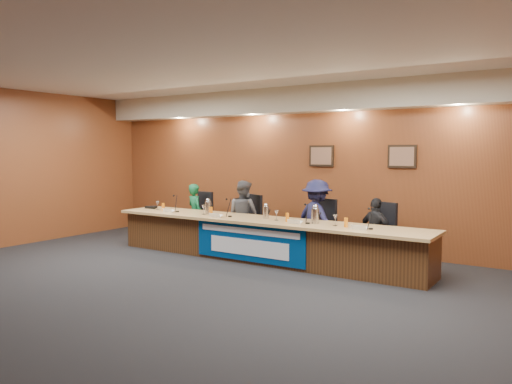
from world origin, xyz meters
TOP-DOWN VIEW (x-y plane):
  - floor at (0.00, 0.00)m, footprint 10.00×10.00m
  - ceiling at (0.00, 0.00)m, footprint 10.00×8.00m
  - wall_back at (0.00, 4.00)m, footprint 10.00×0.04m
  - soffit at (0.00, 3.75)m, footprint 10.00×0.50m
  - dais_body at (0.00, 2.40)m, footprint 6.00×0.80m
  - dais_top at (0.00, 2.35)m, footprint 6.10×0.95m
  - banner at (0.00, 1.99)m, footprint 2.20×0.02m
  - banner_text_upper at (0.00, 1.97)m, footprint 2.00×0.01m
  - banner_text_lower at (0.00, 1.97)m, footprint 1.60×0.01m
  - wall_photo_left at (0.40, 3.97)m, footprint 0.52×0.04m
  - wall_photo_right at (2.00, 3.97)m, footprint 0.52×0.04m
  - panelist_a at (-2.06, 3.01)m, footprint 0.54×0.46m
  - panelist_b at (-0.82, 3.01)m, footprint 0.74×0.61m
  - panelist_c at (0.78, 3.01)m, footprint 1.06×0.85m
  - panelist_d at (1.88, 3.01)m, footprint 0.74×0.49m
  - office_chair_a at (-2.06, 3.11)m, footprint 0.53×0.53m
  - office_chair_b at (-0.82, 3.11)m, footprint 0.63×0.63m
  - office_chair_c at (0.78, 3.11)m, footprint 0.59×0.59m
  - office_chair_d at (1.88, 3.11)m, footprint 0.61×0.61m
  - nameplate_a at (-2.03, 2.14)m, footprint 0.24×0.08m
  - microphone_a at (-1.90, 2.29)m, footprint 0.07×0.07m
  - juice_glass_a at (-2.31, 2.32)m, footprint 0.06×0.06m
  - water_glass_a at (-2.47, 2.32)m, footprint 0.08×0.08m
  - nameplate_b at (-0.80, 2.06)m, footprint 0.24×0.08m
  - microphone_b at (-0.61, 2.27)m, footprint 0.07×0.07m
  - juice_glass_b at (-1.07, 2.31)m, footprint 0.06×0.06m
  - water_glass_b at (-1.22, 2.27)m, footprint 0.08×0.08m
  - nameplate_c at (0.80, 2.14)m, footprint 0.24×0.08m
  - microphone_c at (0.98, 2.28)m, footprint 0.07×0.07m
  - juice_glass_c at (0.57, 2.31)m, footprint 0.06×0.06m
  - water_glass_c at (0.35, 2.32)m, footprint 0.08×0.08m
  - nameplate_d at (1.92, 2.14)m, footprint 0.24×0.08m
  - microphone_d at (2.06, 2.28)m, footprint 0.07×0.07m
  - juice_glass_d at (1.65, 2.28)m, footprint 0.06×0.06m
  - water_glass_d at (1.45, 2.32)m, footprint 0.08×0.08m
  - carafe_left at (-1.23, 2.42)m, footprint 0.12×0.12m
  - carafe_mid at (0.06, 2.44)m, footprint 0.11×0.11m
  - carafe_right at (1.08, 2.36)m, footprint 0.13×0.13m
  - speakerphone at (-2.75, 2.45)m, footprint 0.32×0.32m
  - paper_stack at (1.86, 2.31)m, footprint 0.26×0.33m

SIDE VIEW (x-z plane):
  - floor at x=0.00m, z-range 0.00..0.00m
  - banner_text_lower at x=0.00m, z-range 0.16..0.44m
  - dais_body at x=0.00m, z-range 0.00..0.70m
  - banner at x=0.00m, z-range 0.05..0.71m
  - office_chair_a at x=-2.06m, z-range 0.44..0.52m
  - office_chair_b at x=-0.82m, z-range 0.44..0.52m
  - office_chair_c at x=0.78m, z-range 0.44..0.52m
  - office_chair_d at x=1.88m, z-range 0.44..0.52m
  - banner_text_upper at x=0.00m, z-range 0.53..0.63m
  - panelist_d at x=1.88m, z-range 0.00..1.17m
  - panelist_a at x=-2.06m, z-range 0.00..1.26m
  - panelist_b at x=-0.82m, z-range 0.00..1.37m
  - panelist_c at x=0.78m, z-range 0.00..1.44m
  - dais_top at x=0.00m, z-range 0.70..0.75m
  - paper_stack at x=1.86m, z-range 0.75..0.76m
  - microphone_a at x=-1.90m, z-range 0.75..0.77m
  - microphone_b at x=-0.61m, z-range 0.75..0.77m
  - microphone_c at x=0.98m, z-range 0.75..0.77m
  - microphone_d at x=2.06m, z-range 0.75..0.77m
  - speakerphone at x=-2.75m, z-range 0.75..0.80m
  - nameplate_a at x=-2.03m, z-range 0.74..0.85m
  - nameplate_b at x=-0.80m, z-range 0.74..0.85m
  - nameplate_c at x=0.80m, z-range 0.74..0.85m
  - nameplate_d at x=1.92m, z-range 0.74..0.85m
  - juice_glass_a at x=-2.31m, z-range 0.75..0.90m
  - juice_glass_b at x=-1.07m, z-range 0.75..0.90m
  - juice_glass_c at x=0.57m, z-range 0.75..0.90m
  - juice_glass_d at x=1.65m, z-range 0.75..0.90m
  - water_glass_a at x=-2.47m, z-range 0.75..0.93m
  - water_glass_b at x=-1.22m, z-range 0.75..0.93m
  - water_glass_c at x=0.35m, z-range 0.75..0.93m
  - water_glass_d at x=1.45m, z-range 0.75..0.93m
  - carafe_mid at x=0.06m, z-range 0.75..0.97m
  - carafe_left at x=-1.23m, z-range 0.75..0.98m
  - carafe_right at x=1.08m, z-range 0.75..1.00m
  - wall_back at x=0.00m, z-range 0.00..3.20m
  - wall_photo_left at x=0.40m, z-range 1.64..2.06m
  - wall_photo_right at x=2.00m, z-range 1.64..2.06m
  - soffit at x=0.00m, z-range 2.70..3.20m
  - ceiling at x=0.00m, z-range 3.18..3.22m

